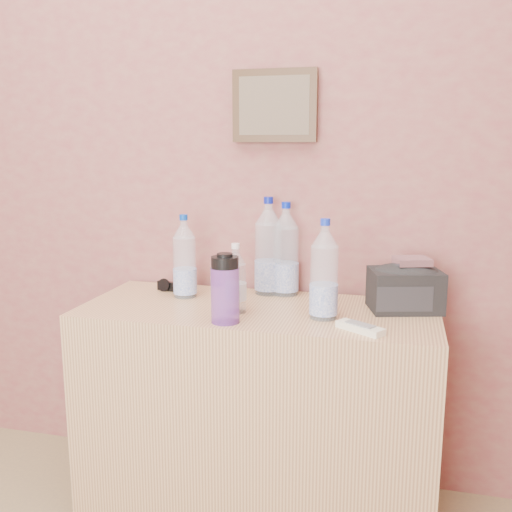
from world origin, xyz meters
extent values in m
plane|color=#936557|center=(0.00, 2.00, 1.35)|extent=(4.00, 0.00, 4.00)
cube|color=#9F7D54|center=(0.27, 1.74, 0.37)|extent=(1.17, 0.49, 0.73)
cylinder|color=silver|center=(-0.01, 1.81, 0.86)|extent=(0.08, 0.08, 0.26)
cylinder|color=#073BA5|center=(-0.01, 1.81, 1.02)|extent=(0.03, 0.03, 0.02)
cylinder|color=silver|center=(0.26, 1.93, 0.89)|extent=(0.10, 0.10, 0.31)
cylinder|color=#0B188D|center=(0.26, 1.93, 1.07)|extent=(0.03, 0.03, 0.02)
cylinder|color=silver|center=(0.33, 1.93, 0.88)|extent=(0.09, 0.09, 0.29)
cylinder|color=#0721B1|center=(0.33, 1.93, 1.06)|extent=(0.03, 0.03, 0.02)
cylinder|color=silver|center=(0.50, 1.68, 0.87)|extent=(0.08, 0.08, 0.27)
cylinder|color=#132EB9|center=(0.50, 1.68, 1.04)|extent=(0.03, 0.03, 0.02)
cylinder|color=white|center=(0.22, 1.67, 0.83)|extent=(0.06, 0.06, 0.19)
cylinder|color=white|center=(0.22, 1.67, 0.95)|extent=(0.03, 0.03, 0.02)
cylinder|color=purple|center=(0.22, 1.56, 0.82)|extent=(0.09, 0.09, 0.17)
cylinder|color=black|center=(0.22, 1.56, 0.93)|extent=(0.08, 0.08, 0.04)
cube|color=white|center=(0.62, 1.57, 0.74)|extent=(0.15, 0.12, 0.02)
cube|color=silver|center=(0.76, 1.84, 0.90)|extent=(0.13, 0.12, 0.02)
camera|label=1|loc=(0.72, -0.04, 1.27)|focal=40.00mm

